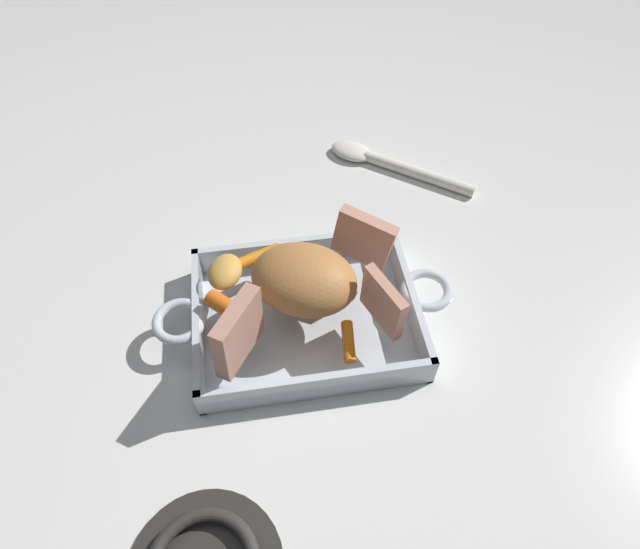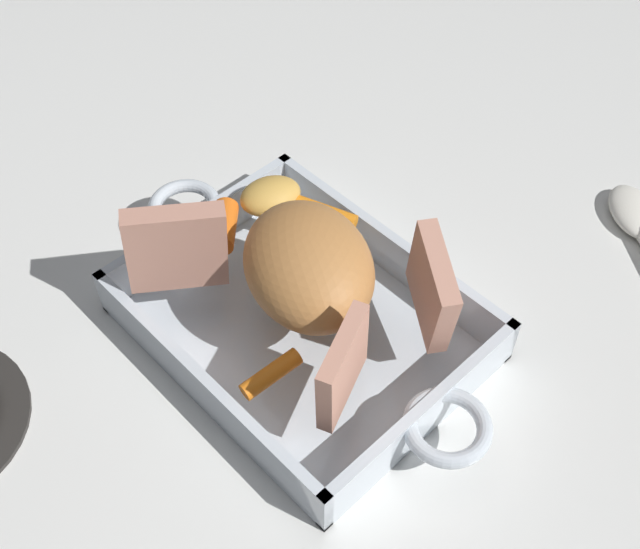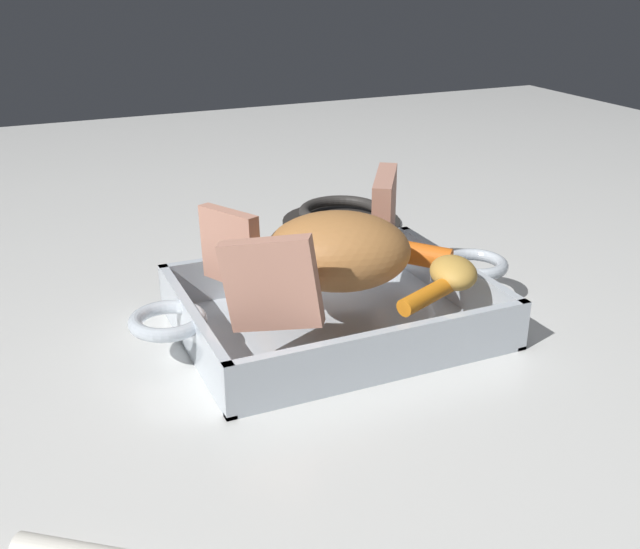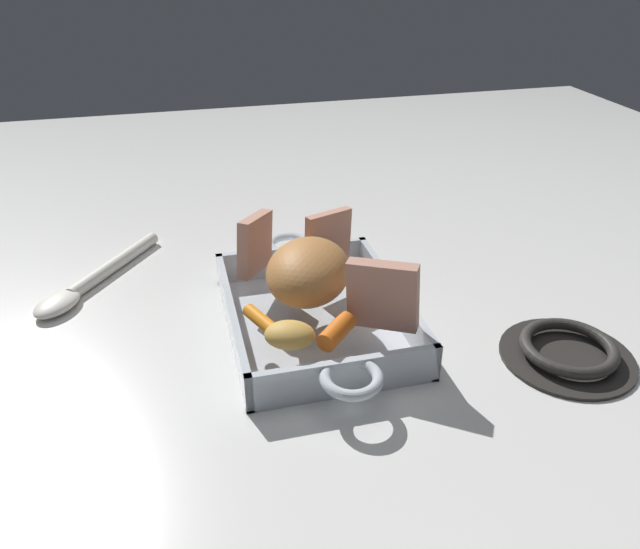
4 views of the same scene
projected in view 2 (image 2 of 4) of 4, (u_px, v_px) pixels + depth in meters
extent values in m
plane|color=silver|center=(302.00, 332.00, 0.72)|extent=(2.31, 2.31, 0.00)
cube|color=silver|center=(302.00, 330.00, 0.72)|extent=(0.29, 0.23, 0.01)
cube|color=silver|center=(204.00, 390.00, 0.65)|extent=(0.29, 0.01, 0.05)
cube|color=silver|center=(387.00, 251.00, 0.75)|extent=(0.29, 0.01, 0.05)
cube|color=silver|center=(201.00, 230.00, 0.76)|extent=(0.01, 0.23, 0.05)
cube|color=silver|center=(424.00, 419.00, 0.63)|extent=(0.01, 0.23, 0.05)
torus|color=silver|center=(185.00, 206.00, 0.76)|extent=(0.07, 0.07, 0.01)
torus|color=silver|center=(447.00, 426.00, 0.61)|extent=(0.07, 0.07, 0.01)
ellipsoid|color=#B6773E|center=(309.00, 266.00, 0.66)|extent=(0.17, 0.15, 0.07)
cube|color=tan|center=(176.00, 248.00, 0.66)|extent=(0.06, 0.08, 0.09)
cube|color=tan|center=(343.00, 367.00, 0.59)|extent=(0.04, 0.07, 0.08)
cube|color=tan|center=(432.00, 287.00, 0.64)|extent=(0.08, 0.06, 0.09)
cylinder|color=orange|center=(227.00, 224.00, 0.72)|extent=(0.05, 0.05, 0.03)
cylinder|color=orange|center=(320.00, 211.00, 0.74)|extent=(0.07, 0.04, 0.02)
cylinder|color=orange|center=(271.00, 374.00, 0.62)|extent=(0.02, 0.05, 0.02)
ellipsoid|color=gold|center=(270.00, 196.00, 0.74)|extent=(0.06, 0.07, 0.03)
ellipsoid|color=white|center=(634.00, 212.00, 0.80)|extent=(0.09, 0.08, 0.02)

